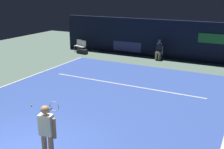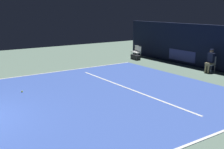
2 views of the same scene
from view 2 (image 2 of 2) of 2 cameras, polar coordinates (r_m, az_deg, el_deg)
name	(u,v)px [view 2 (image 2 of 2)]	position (r m, az deg, el deg)	size (l,w,h in m)	color
ground_plane	(89,97)	(11.45, -4.78, -4.59)	(31.18, 31.18, 0.00)	slate
court_surface	(89,97)	(11.45, -4.78, -4.56)	(10.26, 11.82, 0.01)	#3856B2
line_sideline_left	(185,146)	(7.75, 14.62, -13.90)	(0.10, 11.82, 0.01)	white
line_sideline_right	(43,73)	(15.93, -13.82, 0.21)	(0.10, 11.82, 0.01)	white
line_service	(129,89)	(12.54, 3.48, -2.91)	(8.00, 0.10, 0.01)	white
back_wall	(222,49)	(17.04, 21.40, 4.90)	(15.73, 0.33, 2.60)	black
line_judge_on_chair	(210,60)	(16.59, 19.39, 2.71)	(0.45, 0.53, 1.32)	white
courtside_chair_near	(138,52)	(20.21, 5.29, 4.64)	(0.45, 0.42, 0.88)	white
courtside_chair_far	(136,51)	(20.78, 4.81, 4.88)	(0.45, 0.42, 0.88)	white
tennis_ball	(22,91)	(12.61, -17.85, -3.31)	(0.07, 0.07, 0.07)	#CCE033
equipment_bag	(136,57)	(19.90, 4.81, 3.52)	(0.84, 0.32, 0.32)	black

